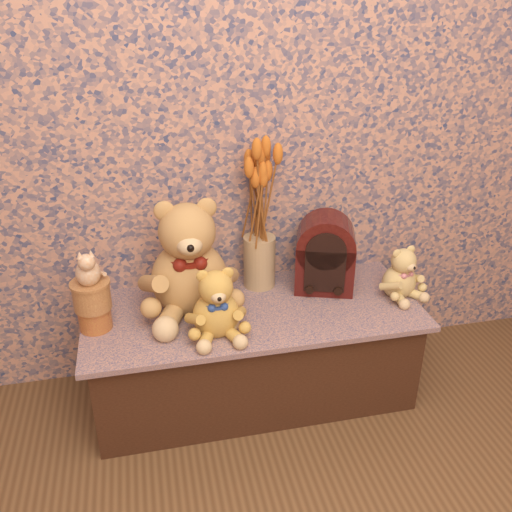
{
  "coord_description": "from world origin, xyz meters",
  "views": [
    {
      "loc": [
        -0.36,
        -0.44,
        1.47
      ],
      "look_at": [
        0.0,
        1.2,
        0.63
      ],
      "focal_mm": 38.42,
      "sensor_mm": 36.0,
      "label": 1
    }
  ],
  "objects_px": {
    "cathedral_radio": "(325,253)",
    "teddy_large": "(188,251)",
    "ceramic_vase": "(259,261)",
    "cat_figurine": "(87,265)",
    "biscuit_tin_lower": "(95,318)",
    "teddy_small": "(401,269)",
    "teddy_medium": "(216,298)"
  },
  "relations": [
    {
      "from": "cathedral_radio",
      "to": "ceramic_vase",
      "type": "relative_size",
      "value": 1.48
    },
    {
      "from": "teddy_medium",
      "to": "teddy_small",
      "type": "relative_size",
      "value": 1.22
    },
    {
      "from": "teddy_medium",
      "to": "cathedral_radio",
      "type": "xyz_separation_m",
      "value": [
        0.46,
        0.21,
        0.02
      ]
    },
    {
      "from": "teddy_small",
      "to": "ceramic_vase",
      "type": "bearing_deg",
      "value": 142.28
    },
    {
      "from": "ceramic_vase",
      "to": "cat_figurine",
      "type": "height_order",
      "value": "cat_figurine"
    },
    {
      "from": "teddy_medium",
      "to": "ceramic_vase",
      "type": "distance_m",
      "value": 0.36
    },
    {
      "from": "teddy_small",
      "to": "cat_figurine",
      "type": "bearing_deg",
      "value": 162.3
    },
    {
      "from": "cathedral_radio",
      "to": "cat_figurine",
      "type": "xyz_separation_m",
      "value": [
        -0.86,
        -0.1,
        0.09
      ]
    },
    {
      "from": "teddy_medium",
      "to": "teddy_small",
      "type": "xyz_separation_m",
      "value": [
        0.72,
        0.1,
        -0.02
      ]
    },
    {
      "from": "ceramic_vase",
      "to": "cathedral_radio",
      "type": "bearing_deg",
      "value": -17.81
    },
    {
      "from": "ceramic_vase",
      "to": "teddy_medium",
      "type": "bearing_deg",
      "value": -126.59
    },
    {
      "from": "teddy_large",
      "to": "cat_figurine",
      "type": "xyz_separation_m",
      "value": [
        -0.34,
        -0.07,
        0.02
      ]
    },
    {
      "from": "cathedral_radio",
      "to": "teddy_large",
      "type": "bearing_deg",
      "value": -158.52
    },
    {
      "from": "cat_figurine",
      "to": "teddy_medium",
      "type": "bearing_deg",
      "value": -22.63
    },
    {
      "from": "teddy_large",
      "to": "teddy_small",
      "type": "distance_m",
      "value": 0.8
    },
    {
      "from": "teddy_medium",
      "to": "ceramic_vase",
      "type": "bearing_deg",
      "value": 52.5
    },
    {
      "from": "biscuit_tin_lower",
      "to": "teddy_medium",
      "type": "bearing_deg",
      "value": -15.68
    },
    {
      "from": "cathedral_radio",
      "to": "cat_figurine",
      "type": "relative_size",
      "value": 2.28
    },
    {
      "from": "ceramic_vase",
      "to": "biscuit_tin_lower",
      "type": "xyz_separation_m",
      "value": [
        -0.62,
        -0.18,
        -0.06
      ]
    },
    {
      "from": "teddy_large",
      "to": "teddy_medium",
      "type": "bearing_deg",
      "value": -68.99
    },
    {
      "from": "biscuit_tin_lower",
      "to": "teddy_small",
      "type": "bearing_deg",
      "value": -0.72
    },
    {
      "from": "ceramic_vase",
      "to": "cat_figurine",
      "type": "xyz_separation_m",
      "value": [
        -0.62,
        -0.18,
        0.14
      ]
    },
    {
      "from": "cat_figurine",
      "to": "ceramic_vase",
      "type": "bearing_deg",
      "value": 8.89
    },
    {
      "from": "teddy_large",
      "to": "cathedral_radio",
      "type": "relative_size",
      "value": 1.49
    },
    {
      "from": "teddy_small",
      "to": "cat_figurine",
      "type": "distance_m",
      "value": 1.14
    },
    {
      "from": "cathedral_radio",
      "to": "cat_figurine",
      "type": "bearing_deg",
      "value": -155.14
    },
    {
      "from": "cathedral_radio",
      "to": "biscuit_tin_lower",
      "type": "relative_size",
      "value": 2.73
    },
    {
      "from": "teddy_small",
      "to": "ceramic_vase",
      "type": "relative_size",
      "value": 1.05
    },
    {
      "from": "teddy_small",
      "to": "biscuit_tin_lower",
      "type": "bearing_deg",
      "value": 162.3
    },
    {
      "from": "biscuit_tin_lower",
      "to": "cat_figurine",
      "type": "bearing_deg",
      "value": 0.0
    },
    {
      "from": "teddy_large",
      "to": "biscuit_tin_lower",
      "type": "relative_size",
      "value": 4.08
    },
    {
      "from": "teddy_medium",
      "to": "teddy_large",
      "type": "bearing_deg",
      "value": 109.42
    }
  ]
}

